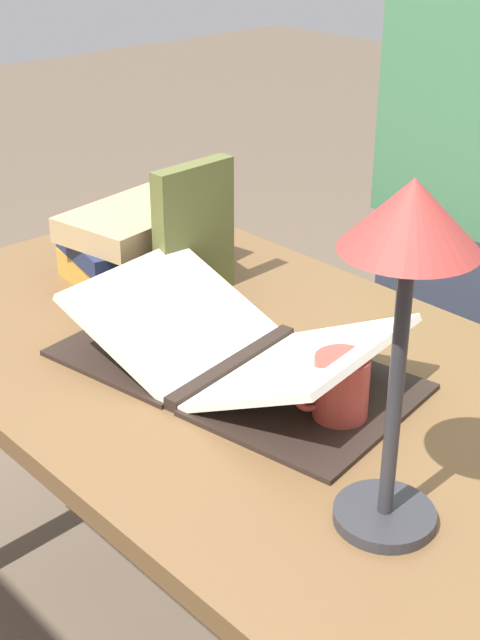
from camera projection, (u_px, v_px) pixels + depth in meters
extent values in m
cube|color=brown|center=(242.00, 368.00, 1.44)|extent=(1.38, 0.78, 0.03)
cube|color=brown|center=(170.00, 357.00, 2.23)|extent=(0.06, 0.06, 0.70)
cube|color=black|center=(233.00, 366.00, 1.39)|extent=(0.07, 0.30, 0.02)
cube|color=black|center=(310.00, 400.00, 1.32)|extent=(0.31, 0.35, 0.01)
cube|color=black|center=(164.00, 342.00, 1.48)|extent=(0.31, 0.35, 0.01)
cube|color=silver|center=(300.00, 363.00, 1.30)|extent=(0.28, 0.33, 0.12)
cube|color=silver|center=(172.00, 316.00, 1.44)|extent=(0.28, 0.33, 0.12)
cube|color=#BC8933|center=(142.00, 262.00, 1.72)|extent=(0.23, 0.29, 0.05)
cube|color=#1E284C|center=(141.00, 240.00, 1.70)|extent=(0.25, 0.30, 0.04)
cube|color=tan|center=(140.00, 219.00, 1.68)|extent=(0.23, 0.31, 0.05)
cube|color=brown|center=(194.00, 232.00, 1.59)|extent=(0.04, 0.17, 0.25)
cylinder|color=#2D2D33|center=(384.00, 515.00, 1.07)|extent=(0.12, 0.12, 0.02)
cylinder|color=#2D2D33|center=(396.00, 390.00, 0.99)|extent=(0.02, 0.02, 0.34)
cone|color=#99332D|center=(412.00, 214.00, 0.90)|extent=(0.15, 0.15, 0.08)
cylinder|color=#B74238|center=(341.00, 389.00, 1.25)|extent=(0.08, 0.08, 0.10)
torus|color=#B74238|center=(312.00, 394.00, 1.24)|extent=(0.03, 0.05, 0.05)
cube|color=#2D3342|center=(448.00, 384.00, 2.02)|extent=(0.31, 0.20, 0.80)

